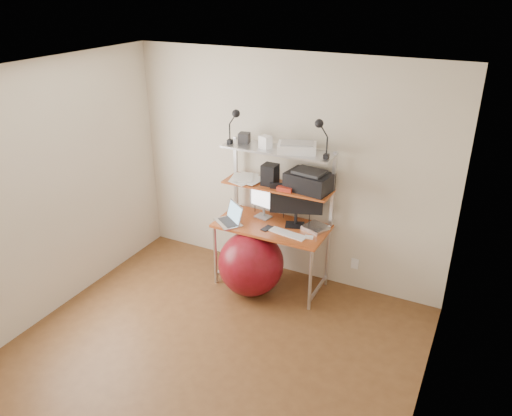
{
  "coord_description": "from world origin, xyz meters",
  "views": [
    {
      "loc": [
        1.98,
        -2.89,
        3.14
      ],
      "look_at": [
        -0.04,
        1.15,
        1.05
      ],
      "focal_mm": 35.0,
      "sensor_mm": 36.0,
      "label": 1
    }
  ],
  "objects_px": {
    "laptop": "(231,219)",
    "exercise_ball": "(251,263)",
    "monitor_silver": "(264,199)",
    "printer": "(309,181)",
    "monitor_black": "(296,201)"
  },
  "relations": [
    {
      "from": "monitor_black",
      "to": "printer",
      "type": "bearing_deg",
      "value": 0.22
    },
    {
      "from": "monitor_black",
      "to": "laptop",
      "type": "xyz_separation_m",
      "value": [
        -0.64,
        -0.26,
        -0.23
      ]
    },
    {
      "from": "monitor_silver",
      "to": "monitor_black",
      "type": "relative_size",
      "value": 0.74
    },
    {
      "from": "monitor_black",
      "to": "exercise_ball",
      "type": "height_order",
      "value": "monitor_black"
    },
    {
      "from": "monitor_black",
      "to": "laptop",
      "type": "bearing_deg",
      "value": -177.55
    },
    {
      "from": "laptop",
      "to": "printer",
      "type": "bearing_deg",
      "value": 57.88
    },
    {
      "from": "monitor_silver",
      "to": "laptop",
      "type": "bearing_deg",
      "value": -119.05
    },
    {
      "from": "laptop",
      "to": "exercise_ball",
      "type": "distance_m",
      "value": 0.53
    },
    {
      "from": "monitor_silver",
      "to": "exercise_ball",
      "type": "height_order",
      "value": "monitor_silver"
    },
    {
      "from": "monitor_silver",
      "to": "laptop",
      "type": "height_order",
      "value": "monitor_silver"
    },
    {
      "from": "exercise_ball",
      "to": "laptop",
      "type": "bearing_deg",
      "value": 161.55
    },
    {
      "from": "monitor_silver",
      "to": "printer",
      "type": "xyz_separation_m",
      "value": [
        0.51,
        0.01,
        0.29
      ]
    },
    {
      "from": "monitor_black",
      "to": "laptop",
      "type": "height_order",
      "value": "monitor_black"
    },
    {
      "from": "monitor_silver",
      "to": "printer",
      "type": "distance_m",
      "value": 0.59
    },
    {
      "from": "monitor_silver",
      "to": "exercise_ball",
      "type": "relative_size",
      "value": 0.58
    }
  ]
}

